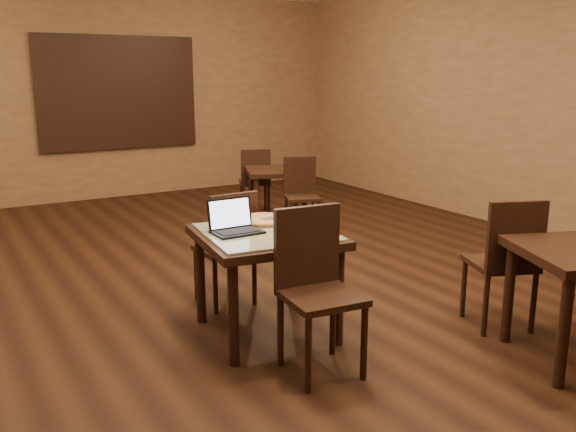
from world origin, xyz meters
TOP-DOWN VIEW (x-y plane):
  - ground at (0.00, 0.00)m, footprint 10.00×10.00m
  - wall_back at (0.00, 5.00)m, footprint 8.00×0.02m
  - wall_right at (4.00, 0.00)m, footprint 0.02×10.00m
  - mural at (0.50, 4.96)m, footprint 2.34×0.05m
  - tiled_table at (-0.07, -0.52)m, footprint 1.03×1.03m
  - chair_main_near at (-0.07, -1.13)m, footprint 0.49×0.49m
  - chair_main_far at (-0.07, 0.09)m, footprint 0.42×0.42m
  - laptop at (-0.27, -0.42)m, footprint 0.33×0.26m
  - plate at (0.15, -0.70)m, footprint 0.28×0.28m
  - pizza_slice at (0.15, -0.70)m, footprint 0.28×0.28m
  - pizza_pan at (0.05, -0.28)m, footprint 0.36×0.36m
  - pizza_whole at (0.05, -0.28)m, footprint 0.38×0.38m
  - spatula at (0.07, -0.30)m, footprint 0.14×0.27m
  - napkin_roll at (0.33, -0.66)m, footprint 0.12×0.18m
  - other_table_a at (1.64, 2.30)m, footprint 0.94×0.94m
  - other_table_a_chair_near at (1.67, 1.78)m, footprint 0.49×0.49m
  - other_table_a_chair_far at (1.62, 2.82)m, footprint 0.49×0.49m
  - other_table_c_chair_far at (1.44, -1.36)m, footprint 0.56×0.56m

SIDE VIEW (x-z plane):
  - ground at x=0.00m, z-range 0.00..0.00m
  - other_table_a_chair_near at x=1.67m, z-range 0.06..0.94m
  - other_table_a_chair_far at x=1.62m, z-range 0.06..0.94m
  - chair_main_far at x=-0.07m, z-range 0.06..1.00m
  - other_table_c_chair_far at x=1.44m, z-range 0.06..1.05m
  - other_table_a at x=1.64m, z-range 0.23..0.91m
  - chair_main_near at x=-0.07m, z-range 0.07..1.10m
  - tiled_table at x=-0.07m, z-range 0.28..1.04m
  - pizza_pan at x=0.05m, z-range 0.76..0.77m
  - plate at x=0.15m, z-range 0.76..0.78m
  - pizza_whole at x=0.05m, z-range 0.77..0.80m
  - napkin_roll at x=0.33m, z-range 0.76..0.81m
  - pizza_slice at x=0.15m, z-range 0.77..0.80m
  - spatula at x=0.07m, z-range 0.78..0.80m
  - laptop at x=-0.27m, z-range 0.71..0.94m
  - wall_back at x=0.00m, z-range 0.00..3.00m
  - wall_right at x=4.00m, z-range 0.00..3.00m
  - mural at x=0.50m, z-range 0.73..2.37m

